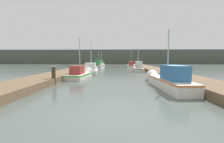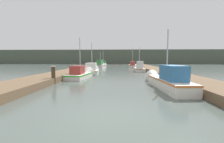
% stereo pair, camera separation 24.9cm
% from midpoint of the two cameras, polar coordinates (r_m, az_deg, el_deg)
% --- Properties ---
extents(ground_plane, '(200.00, 200.00, 0.00)m').
position_cam_midpoint_polar(ground_plane, '(5.31, -0.40, -16.40)').
color(ground_plane, '#47514C').
extents(dock_left, '(2.76, 40.00, 0.47)m').
position_cam_midpoint_polar(dock_left, '(21.87, -13.59, 0.35)').
color(dock_left, brown).
rests_on(dock_left, ground_plane).
extents(dock_right, '(2.76, 40.00, 0.47)m').
position_cam_midpoint_polar(dock_right, '(21.74, 17.42, 0.23)').
color(dock_right, brown).
rests_on(dock_right, ground_plane).
extents(distant_shore_ridge, '(120.00, 16.00, 5.20)m').
position_cam_midpoint_polar(distant_shore_ridge, '(62.46, 2.35, 5.55)').
color(distant_shore_ridge, '#4C5647').
rests_on(distant_shore_ridge, ground_plane).
extents(fishing_boat_0, '(1.72, 6.17, 4.09)m').
position_cam_midpoint_polar(fishing_boat_0, '(10.69, 20.29, -3.01)').
color(fishing_boat_0, silver).
rests_on(fishing_boat_0, ground_plane).
extents(fishing_boat_1, '(2.02, 5.13, 4.49)m').
position_cam_midpoint_polar(fishing_boat_1, '(15.77, -10.97, -0.90)').
color(fishing_boat_1, silver).
rests_on(fishing_boat_1, ground_plane).
extents(fishing_boat_2, '(2.16, 5.56, 4.65)m').
position_cam_midpoint_polar(fishing_boat_2, '(20.69, -7.19, 0.64)').
color(fishing_boat_2, silver).
rests_on(fishing_boat_2, ground_plane).
extents(fishing_boat_3, '(1.57, 5.25, 4.08)m').
position_cam_midpoint_polar(fishing_boat_3, '(23.98, 10.57, 1.27)').
color(fishing_boat_3, silver).
rests_on(fishing_boat_3, ground_plane).
extents(fishing_boat_4, '(1.97, 4.78, 3.60)m').
position_cam_midpoint_polar(fishing_boat_4, '(29.32, -4.19, 2.20)').
color(fishing_boat_4, silver).
rests_on(fishing_boat_4, ground_plane).
extents(fishing_boat_5, '(1.99, 4.70, 4.97)m').
position_cam_midpoint_polar(fishing_boat_5, '(33.53, 8.03, 2.31)').
color(fishing_boat_5, silver).
rests_on(fishing_boat_5, ground_plane).
extents(fishing_boat_6, '(1.89, 5.73, 4.50)m').
position_cam_midpoint_polar(fishing_boat_6, '(38.09, -3.18, 2.67)').
color(fishing_boat_6, silver).
rests_on(fishing_boat_6, ground_plane).
extents(mooring_piling_0, '(0.34, 0.34, 1.25)m').
position_cam_midpoint_polar(mooring_piling_0, '(14.45, 18.91, -0.50)').
color(mooring_piling_0, '#473523').
rests_on(mooring_piling_0, ground_plane).
extents(mooring_piling_1, '(0.34, 0.34, 1.38)m').
position_cam_midpoint_polar(mooring_piling_1, '(12.12, -20.87, -1.25)').
color(mooring_piling_1, '#473523').
rests_on(mooring_piling_1, ground_plane).
extents(mooring_piling_2, '(0.35, 0.35, 1.13)m').
position_cam_midpoint_polar(mooring_piling_2, '(24.75, -8.31, 1.73)').
color(mooring_piling_2, '#473523').
rests_on(mooring_piling_2, ground_plane).
extents(mooring_piling_3, '(0.25, 0.25, 1.43)m').
position_cam_midpoint_polar(mooring_piling_3, '(33.00, 9.80, 2.77)').
color(mooring_piling_3, '#473523').
rests_on(mooring_piling_3, ground_plane).
extents(channel_buoy, '(0.51, 0.51, 1.01)m').
position_cam_midpoint_polar(channel_buoy, '(47.01, 2.20, 2.76)').
color(channel_buoy, red).
rests_on(channel_buoy, ground_plane).
extents(seagull_lead, '(0.55, 0.31, 0.12)m').
position_cam_midpoint_polar(seagull_lead, '(28.93, -3.14, 10.36)').
color(seagull_lead, white).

